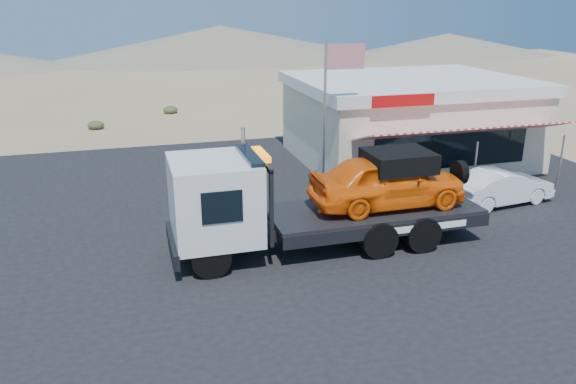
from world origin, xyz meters
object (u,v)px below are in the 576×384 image
jerky_store (407,119)px  flagpole (331,103)px  white_sedan (502,187)px  tow_truck (320,195)px

jerky_store → flagpole: bearing=-141.2°
white_sedan → jerky_store: bearing=-2.6°
tow_truck → white_sedan: bearing=12.7°
white_sedan → jerky_store: size_ratio=0.39×
jerky_store → white_sedan: bearing=-85.4°
jerky_store → tow_truck: bearing=-130.9°
tow_truck → flagpole: 4.81m
flagpole → tow_truck: bearing=-113.7°
tow_truck → white_sedan: 8.12m
white_sedan → flagpole: (-6.10, 2.22, 3.08)m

